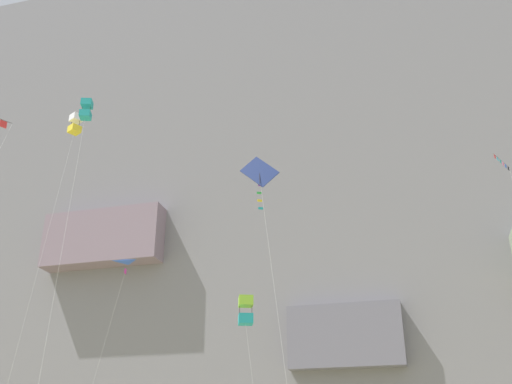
{
  "coord_description": "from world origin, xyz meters",
  "views": [
    {
      "loc": [
        7.62,
        -12.56,
        3.13
      ],
      "look_at": [
        -0.88,
        19.1,
        18.31
      ],
      "focal_mm": 41.95,
      "sensor_mm": 36.0,
      "label": 1
    }
  ],
  "objects_px": {
    "kite_delta_far_right": "(127,275)",
    "kite_box_high_right": "(86,111)",
    "kite_diamond_far_left": "(260,176)",
    "kite_box_high_center": "(246,310)",
    "kite_box_low_center": "(75,125)"
  },
  "relations": [
    {
      "from": "kite_delta_far_right",
      "to": "kite_box_high_center",
      "type": "distance_m",
      "value": 13.34
    },
    {
      "from": "kite_box_high_right",
      "to": "kite_box_high_center",
      "type": "bearing_deg",
      "value": 62.73
    },
    {
      "from": "kite_box_low_center",
      "to": "kite_box_high_center",
      "type": "bearing_deg",
      "value": 8.71
    },
    {
      "from": "kite_delta_far_right",
      "to": "kite_box_high_center",
      "type": "relative_size",
      "value": 1.27
    },
    {
      "from": "kite_delta_far_right",
      "to": "kite_box_high_right",
      "type": "height_order",
      "value": "kite_box_high_right"
    },
    {
      "from": "kite_box_high_right",
      "to": "kite_diamond_far_left",
      "type": "height_order",
      "value": "kite_box_high_right"
    },
    {
      "from": "kite_delta_far_right",
      "to": "kite_box_high_center",
      "type": "bearing_deg",
      "value": -14.37
    },
    {
      "from": "kite_box_high_right",
      "to": "kite_diamond_far_left",
      "type": "distance_m",
      "value": 12.76
    },
    {
      "from": "kite_diamond_far_left",
      "to": "kite_box_high_center",
      "type": "xyz_separation_m",
      "value": [
        -4.15,
        11.43,
        -5.56
      ]
    },
    {
      "from": "kite_delta_far_right",
      "to": "kite_diamond_far_left",
      "type": "height_order",
      "value": "kite_diamond_far_left"
    },
    {
      "from": "kite_box_low_center",
      "to": "kite_box_high_center",
      "type": "relative_size",
      "value": 2.16
    },
    {
      "from": "kite_box_high_right",
      "to": "kite_box_high_center",
      "type": "distance_m",
      "value": 19.06
    },
    {
      "from": "kite_box_high_right",
      "to": "kite_diamond_far_left",
      "type": "xyz_separation_m",
      "value": [
        11.39,
        2.6,
        -5.13
      ]
    },
    {
      "from": "kite_box_low_center",
      "to": "kite_diamond_far_left",
      "type": "relative_size",
      "value": 1.55
    },
    {
      "from": "kite_delta_far_right",
      "to": "kite_box_high_center",
      "type": "height_order",
      "value": "kite_delta_far_right"
    }
  ]
}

